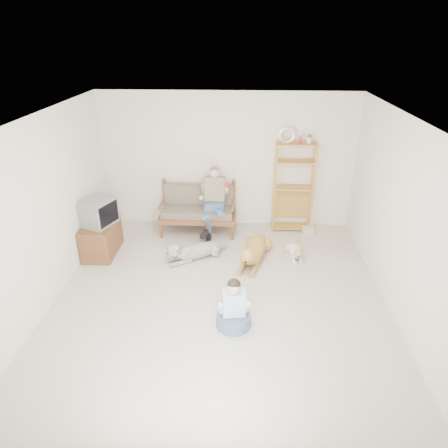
# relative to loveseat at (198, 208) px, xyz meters

# --- Properties ---
(floor) EXTENTS (5.50, 5.50, 0.00)m
(floor) POSITION_rel_loveseat_xyz_m (0.57, -2.37, -0.49)
(floor) COLOR silver
(floor) RESTS_ON ground
(ceiling) EXTENTS (5.50, 5.50, 0.00)m
(ceiling) POSITION_rel_loveseat_xyz_m (0.57, -2.37, 2.21)
(ceiling) COLOR white
(ceiling) RESTS_ON ground
(wall_back) EXTENTS (5.00, 0.00, 5.00)m
(wall_back) POSITION_rel_loveseat_xyz_m (0.57, 0.38, 0.86)
(wall_back) COLOR beige
(wall_back) RESTS_ON ground
(wall_front) EXTENTS (5.00, 0.00, 5.00)m
(wall_front) POSITION_rel_loveseat_xyz_m (0.57, -5.12, 0.86)
(wall_front) COLOR beige
(wall_front) RESTS_ON ground
(wall_left) EXTENTS (0.00, 5.50, 5.50)m
(wall_left) POSITION_rel_loveseat_xyz_m (-1.93, -2.37, 0.86)
(wall_left) COLOR beige
(wall_left) RESTS_ON ground
(wall_right) EXTENTS (0.00, 5.50, 5.50)m
(wall_right) POSITION_rel_loveseat_xyz_m (3.07, -2.37, 0.86)
(wall_right) COLOR beige
(wall_right) RESTS_ON ground
(loveseat) EXTENTS (1.50, 0.71, 0.95)m
(loveseat) POSITION_rel_loveseat_xyz_m (0.00, 0.00, 0.00)
(loveseat) COLOR brown
(loveseat) RESTS_ON ground
(man) EXTENTS (0.52, 0.74, 1.20)m
(man) POSITION_rel_loveseat_xyz_m (0.31, -0.20, 0.14)
(man) COLOR #465E82
(man) RESTS_ON loveseat
(etagere) EXTENTS (0.79, 0.35, 2.09)m
(etagere) POSITION_rel_loveseat_xyz_m (1.88, 0.18, 0.43)
(etagere) COLOR gold
(etagere) RESTS_ON ground
(book_stack) EXTENTS (0.23, 0.19, 0.13)m
(book_stack) POSITION_rel_loveseat_xyz_m (2.21, -0.04, -0.42)
(book_stack) COLOR silver
(book_stack) RESTS_ON ground
(tv_stand) EXTENTS (0.50, 0.90, 0.60)m
(tv_stand) POSITION_rel_loveseat_xyz_m (-1.66, -1.00, -0.19)
(tv_stand) COLOR brown
(tv_stand) RESTS_ON ground
(crt_tv) EXTENTS (0.62, 0.69, 0.47)m
(crt_tv) POSITION_rel_loveseat_xyz_m (-1.63, -1.03, 0.35)
(crt_tv) COLOR slate
(crt_tv) RESTS_ON tv_stand
(wall_outlet) EXTENTS (0.12, 0.02, 0.08)m
(wall_outlet) POSITION_rel_loveseat_xyz_m (-0.68, 0.36, -0.19)
(wall_outlet) COLOR silver
(wall_outlet) RESTS_ON ground
(golden_retriever) EXTENTS (0.61, 1.47, 0.45)m
(golden_retriever) POSITION_rel_loveseat_xyz_m (1.10, -1.13, -0.30)
(golden_retriever) COLOR #B88940
(golden_retriever) RESTS_ON ground
(shaggy_dog) EXTENTS (1.11, 0.76, 0.38)m
(shaggy_dog) POSITION_rel_loveseat_xyz_m (0.03, -1.13, -0.33)
(shaggy_dog) COLOR silver
(shaggy_dog) RESTS_ON ground
(terrier) EXTENTS (0.25, 0.71, 0.26)m
(terrier) POSITION_rel_loveseat_xyz_m (1.86, -0.99, -0.37)
(terrier) COLOR white
(terrier) RESTS_ON ground
(child) EXTENTS (0.48, 0.48, 0.76)m
(child) POSITION_rel_loveseat_xyz_m (0.79, -2.89, -0.21)
(child) COLOR #465E82
(child) RESTS_ON ground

